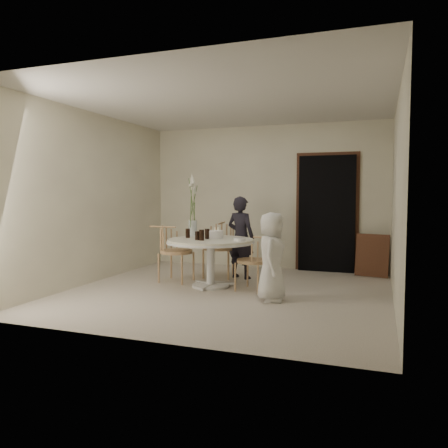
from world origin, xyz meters
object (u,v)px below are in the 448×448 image
(table, at_px, (211,247))
(flower_vase, at_px, (193,212))
(chair_far, at_px, (220,241))
(chair_left, at_px, (169,245))
(chair_right, at_px, (260,256))
(birthday_cake, at_px, (215,234))
(boy, at_px, (272,257))
(girl, at_px, (241,237))

(table, xyz_separation_m, flower_vase, (-0.44, 0.33, 0.51))
(table, relative_size, chair_far, 1.44)
(chair_left, distance_m, flower_vase, 0.66)
(table, height_order, chair_left, chair_left)
(flower_vase, bearing_deg, table, -37.08)
(table, height_order, flower_vase, flower_vase)
(table, bearing_deg, chair_right, -4.17)
(table, bearing_deg, chair_left, 166.56)
(chair_far, xyz_separation_m, birthday_cake, (0.20, -0.78, 0.19))
(chair_right, bearing_deg, table, -81.81)
(boy, bearing_deg, chair_far, 34.71)
(chair_far, height_order, girl, girl)
(birthday_cake, xyz_separation_m, flower_vase, (-0.46, 0.21, 0.33))
(chair_right, xyz_separation_m, girl, (-0.56, 0.87, 0.16))
(birthday_cake, height_order, flower_vase, flower_vase)
(boy, relative_size, birthday_cake, 4.68)
(birthday_cake, relative_size, flower_vase, 0.25)
(table, height_order, boy, boy)
(table, relative_size, chair_left, 1.48)
(chair_left, height_order, boy, boy)
(chair_right, bearing_deg, chair_far, -122.58)
(table, height_order, chair_right, chair_right)
(table, distance_m, chair_right, 0.79)
(table, relative_size, birthday_cake, 5.31)
(chair_right, distance_m, birthday_cake, 0.83)
(chair_far, distance_m, boy, 1.90)
(chair_right, distance_m, girl, 1.05)
(chair_left, relative_size, boy, 0.77)
(chair_right, height_order, girl, girl)
(chair_far, xyz_separation_m, chair_right, (0.96, -0.96, -0.08))
(table, distance_m, chair_far, 0.92)
(table, height_order, girl, girl)
(table, bearing_deg, flower_vase, 142.92)
(table, xyz_separation_m, girl, (0.22, 0.81, 0.07))
(girl, xyz_separation_m, birthday_cake, (-0.20, -0.69, 0.10))
(girl, bearing_deg, birthday_cake, 89.51)
(birthday_cake, bearing_deg, chair_far, 104.44)
(chair_left, distance_m, boy, 2.00)
(chair_right, bearing_deg, girl, -134.89)
(table, bearing_deg, chair_far, 101.04)
(chair_right, xyz_separation_m, flower_vase, (-1.22, 0.39, 0.60))
(table, bearing_deg, boy, -26.21)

